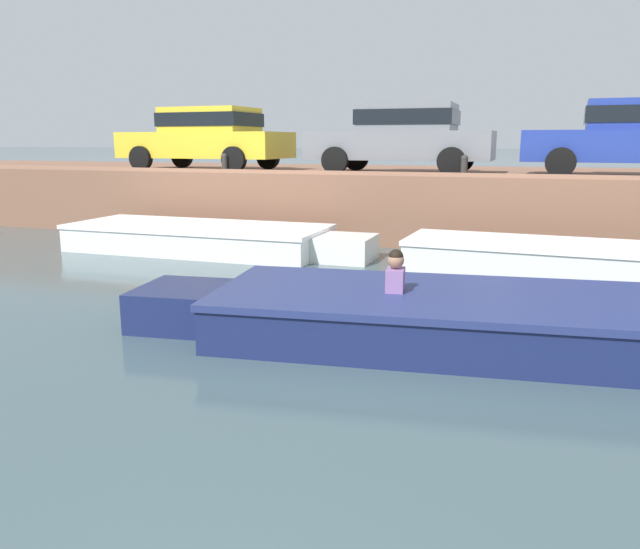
# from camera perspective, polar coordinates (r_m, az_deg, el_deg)

# --- Properties ---
(ground_plane) EXTENTS (400.00, 400.00, 0.00)m
(ground_plane) POSITION_cam_1_polar(r_m,az_deg,el_deg) (7.53, 8.86, -5.49)
(ground_plane) COLOR #3D5156
(far_quay_wall) EXTENTS (60.00, 6.00, 1.54)m
(far_quay_wall) POSITION_cam_1_polar(r_m,az_deg,el_deg) (16.18, 14.73, 6.42)
(far_quay_wall) COLOR brown
(far_quay_wall) RESTS_ON ground
(far_wall_coping) EXTENTS (60.00, 0.24, 0.08)m
(far_wall_coping) POSITION_cam_1_polar(r_m,az_deg,el_deg) (13.26, 13.90, 8.82)
(far_wall_coping) COLOR #9F6C52
(far_wall_coping) RESTS_ON far_quay_wall
(boat_moored_west_white) EXTENTS (6.46, 2.09, 0.56)m
(boat_moored_west_white) POSITION_cam_1_polar(r_m,az_deg,el_deg) (13.18, -10.03, 3.26)
(boat_moored_west_white) COLOR white
(boat_moored_west_white) RESTS_ON ground
(boat_moored_central_white) EXTENTS (6.04, 1.96, 0.56)m
(boat_moored_central_white) POSITION_cam_1_polar(r_m,az_deg,el_deg) (11.43, 21.84, 1.26)
(boat_moored_central_white) COLOR white
(boat_moored_central_white) RESTS_ON ground
(motorboat_passing) EXTENTS (7.12, 2.86, 1.06)m
(motorboat_passing) POSITION_cam_1_polar(r_m,az_deg,el_deg) (7.27, 11.32, -3.88)
(motorboat_passing) COLOR navy
(motorboat_passing) RESTS_ON ground
(car_leftmost_yellow) EXTENTS (4.37, 2.14, 1.54)m
(car_leftmost_yellow) POSITION_cam_1_polar(r_m,az_deg,el_deg) (16.48, -10.27, 12.36)
(car_leftmost_yellow) COLOR yellow
(car_leftmost_yellow) RESTS_ON far_quay_wall
(car_left_inner_grey) EXTENTS (4.17, 1.92, 1.54)m
(car_left_inner_grey) POSITION_cam_1_polar(r_m,az_deg,el_deg) (14.71, 7.61, 12.49)
(car_left_inner_grey) COLOR slate
(car_left_inner_grey) RESTS_ON far_quay_wall
(car_centre_blue) EXTENTS (4.28, 2.04, 1.54)m
(car_centre_blue) POSITION_cam_1_polar(r_m,az_deg,el_deg) (14.52, 26.88, 11.33)
(car_centre_blue) COLOR #233893
(car_centre_blue) RESTS_ON far_quay_wall
(mooring_bollard_west) EXTENTS (0.15, 0.15, 0.45)m
(mooring_bollard_west) POSITION_cam_1_polar(r_m,az_deg,el_deg) (15.03, -8.71, 10.13)
(mooring_bollard_west) COLOR #2D2B28
(mooring_bollard_west) RESTS_ON far_quay_wall
(mooring_bollard_mid) EXTENTS (0.15, 0.15, 0.45)m
(mooring_bollard_mid) POSITION_cam_1_polar(r_m,az_deg,el_deg) (13.40, 13.05, 9.74)
(mooring_bollard_mid) COLOR #2D2B28
(mooring_bollard_mid) RESTS_ON far_quay_wall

